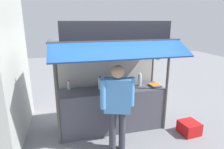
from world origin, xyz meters
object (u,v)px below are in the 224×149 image
(water_bottle_mid_left, at_px, (140,80))
(banana_bunch_rightmost, at_px, (137,56))
(magazine_stack_rear_center, at_px, (118,88))
(water_bottle_front_left, at_px, (106,82))
(banana_bunch_leftmost, at_px, (74,59))
(banana_bunch_inner_left, at_px, (158,56))
(banana_bunch_inner_right, at_px, (121,56))
(water_bottle_front_right, at_px, (69,85))
(magazine_stack_center, at_px, (155,85))
(vendor_person, at_px, (117,101))
(water_bottle_mid_right, at_px, (100,83))
(plastic_crate, at_px, (189,128))

(water_bottle_mid_left, relative_size, banana_bunch_rightmost, 1.16)
(water_bottle_mid_left, relative_size, magazine_stack_rear_center, 1.07)
(water_bottle_front_left, distance_m, magazine_stack_rear_center, 0.33)
(water_bottle_mid_left, xyz_separation_m, banana_bunch_leftmost, (-1.55, -0.50, 0.67))
(water_bottle_mid_left, height_order, magazine_stack_rear_center, water_bottle_mid_left)
(banana_bunch_inner_left, height_order, banana_bunch_inner_right, same)
(water_bottle_front_right, bearing_deg, magazine_stack_center, -8.48)
(magazine_stack_center, relative_size, magazine_stack_rear_center, 0.97)
(water_bottle_front_right, height_order, vendor_person, vendor_person)
(banana_bunch_rightmost, relative_size, vendor_person, 0.15)
(water_bottle_mid_right, xyz_separation_m, vendor_person, (0.16, -0.89, -0.09))
(water_bottle_front_left, xyz_separation_m, plastic_crate, (1.74, -0.83, -0.97))
(magazine_stack_center, distance_m, vendor_person, 1.37)
(water_bottle_mid_right, relative_size, magazine_stack_center, 1.10)
(magazine_stack_center, xyz_separation_m, vendor_person, (-1.14, -0.75, 0.03))
(water_bottle_front_left, xyz_separation_m, banana_bunch_inner_right, (0.17, -0.59, 0.72))
(water_bottle_mid_left, xyz_separation_m, water_bottle_front_right, (-1.65, 0.16, -0.04))
(magazine_stack_center, bearing_deg, plastic_crate, -45.09)
(water_bottle_front_left, bearing_deg, plastic_crate, -25.59)
(water_bottle_mid_right, bearing_deg, banana_bunch_leftmost, -138.92)
(water_bottle_mid_right, height_order, banana_bunch_leftmost, banana_bunch_leftmost)
(water_bottle_mid_left, height_order, banana_bunch_inner_left, banana_bunch_inner_left)
(magazine_stack_center, height_order, magazine_stack_rear_center, magazine_stack_rear_center)
(water_bottle_front_left, relative_size, magazine_stack_rear_center, 0.91)
(water_bottle_front_right, bearing_deg, vendor_person, -51.09)
(banana_bunch_leftmost, distance_m, banana_bunch_rightmost, 1.25)
(magazine_stack_center, relative_size, banana_bunch_inner_right, 1.08)
(water_bottle_mid_left, relative_size, banana_bunch_inner_right, 1.19)
(water_bottle_front_right, relative_size, banana_bunch_inner_left, 0.72)
(magazine_stack_center, bearing_deg, water_bottle_front_left, 168.77)
(water_bottle_mid_right, xyz_separation_m, water_bottle_front_left, (0.17, 0.09, -0.02))
(banana_bunch_inner_right, height_order, plastic_crate, banana_bunch_inner_right)
(banana_bunch_inner_right, bearing_deg, water_bottle_mid_left, 38.52)
(water_bottle_front_left, distance_m, banana_bunch_inner_left, 1.32)
(water_bottle_mid_left, bearing_deg, plastic_crate, -38.07)
(magazine_stack_rear_center, xyz_separation_m, banana_bunch_leftmost, (-0.96, -0.34, 0.76))
(banana_bunch_inner_left, bearing_deg, plastic_crate, -17.27)
(water_bottle_mid_left, xyz_separation_m, banana_bunch_rightmost, (-0.29, -0.50, 0.68))
(water_bottle_front_left, relative_size, banana_bunch_inner_left, 0.86)
(water_bottle_mid_right, bearing_deg, banana_bunch_inner_right, -56.53)
(water_bottle_mid_right, height_order, banana_bunch_inner_left, banana_bunch_inner_left)
(magazine_stack_center, height_order, banana_bunch_leftmost, banana_bunch_leftmost)
(water_bottle_front_right, relative_size, banana_bunch_rightmost, 0.82)
(magazine_stack_rear_center, distance_m, banana_bunch_inner_right, 0.87)
(water_bottle_mid_right, distance_m, plastic_crate, 2.28)
(water_bottle_mid_left, relative_size, water_bottle_front_right, 1.40)
(banana_bunch_leftmost, bearing_deg, water_bottle_front_right, 98.77)
(water_bottle_mid_right, distance_m, water_bottle_front_right, 0.70)
(banana_bunch_inner_left, distance_m, banana_bunch_inner_right, 0.80)
(water_bottle_mid_right, xyz_separation_m, banana_bunch_rightmost, (0.67, -0.51, 0.68))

